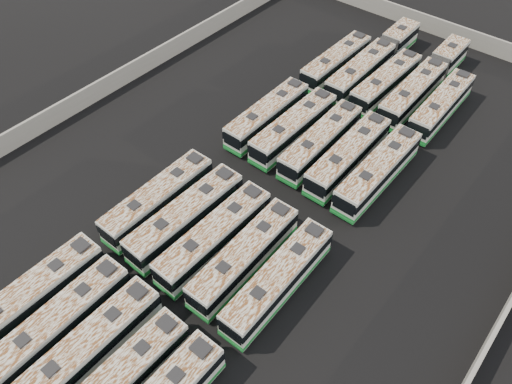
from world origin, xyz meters
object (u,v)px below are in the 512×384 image
bus_front_left (59,324)px  bus_back_right (425,80)px  bus_back_left (374,60)px  bus_back_far_right (441,105)px  bus_midback_far_right (378,171)px  bus_back_center (386,82)px  bus_midback_far_left (267,115)px  bus_midfront_far_right (278,280)px  bus_midfront_center (214,237)px  bus_midfront_right (244,257)px  bus_midback_left (294,128)px  bus_midback_center (321,142)px  bus_back_far_left (336,62)px  bus_midfront_far_left (159,199)px  bus_front_right (117,384)px  bus_front_center (88,350)px  bus_midback_right (348,156)px  bus_front_far_left (32,298)px  bus_midfront_left (186,217)px

bus_front_left → bus_back_right: size_ratio=0.64×
bus_back_left → bus_back_far_right: bus_back_left is taller
bus_midback_far_right → bus_back_center: (-6.41, 12.73, -0.05)m
bus_back_center → bus_midback_far_left: bearing=-115.5°
bus_midfront_far_right → bus_midback_far_left: bearing=129.8°
bus_midfront_center → bus_midback_far_right: bearing=67.5°
bus_midfront_right → bus_midback_left: size_ratio=0.99×
bus_midback_far_left → bus_midback_center: 6.53m
bus_back_far_right → bus_midback_far_left: bearing=-136.4°
bus_front_left → bus_midback_far_right: bearing=69.7°
bus_midback_left → bus_back_far_left: 12.99m
bus_back_far_right → bus_midfront_far_left: bearing=-116.1°
bus_back_far_left → bus_back_far_right: (12.99, 0.14, 0.01)m
bus_front_right → bus_midfront_right: bus_midfront_right is taller
bus_back_left → bus_midback_far_right: bearing=-59.3°
bus_front_center → bus_midfront_far_left: bearing=117.1°
bus_midback_left → bus_midback_right: (6.40, -0.04, 0.02)m
bus_front_far_left → bus_back_left: 43.45m
bus_front_far_left → bus_midback_far_right: bearing=65.2°
bus_back_right → bus_back_left: bearing=179.8°
bus_midback_right → bus_back_left: 16.96m
bus_front_far_left → bus_midfront_center: bearing=62.9°
bus_midfront_right → bus_midfront_left: bearing=179.2°
bus_front_center → bus_midfront_right: bearing=75.5°
bus_front_far_left → bus_midback_right: (9.62, 27.65, 0.01)m
bus_front_center → bus_back_center: 40.23m
bus_midfront_left → bus_back_far_right: bearing=71.8°
bus_midback_right → bus_back_right: bus_midback_right is taller
bus_midfront_far_left → bus_back_left: (3.23, 30.77, 0.02)m
bus_front_far_left → bus_midback_center: bearing=76.9°
bus_midback_far_left → bus_front_center: bearing=-77.2°
bus_front_right → bus_back_right: 43.57m
bus_front_left → bus_midback_center: (3.21, 27.65, -0.00)m
bus_front_far_left → bus_front_right: 9.71m
bus_back_far_left → bus_midback_left: bearing=-74.9°
bus_midfront_right → bus_back_far_left: size_ratio=1.02×
bus_front_far_left → bus_midback_right: bearing=70.9°
bus_midback_center → bus_back_far_left: 14.17m
bus_back_left → bus_front_far_left: bearing=-95.0°
bus_midback_right → bus_front_left: bearing=-103.8°
bus_front_far_left → bus_midback_left: bus_front_far_left is taller
bus_front_right → bus_back_far_left: bearing=104.1°
bus_midfront_center → bus_midfront_far_right: 6.47m
bus_back_far_left → bus_midfront_right: bearing=-70.2°
bus_front_left → bus_midfront_far_left: 12.98m
bus_midfront_far_right → bus_midback_left: bus_midback_left is taller
bus_front_left → bus_midback_center: size_ratio=1.00×
bus_midback_right → bus_back_right: (-0.03, 15.77, -0.01)m
bus_midback_left → bus_back_left: size_ratio=0.64×
bus_front_left → bus_back_center: size_ratio=1.00×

